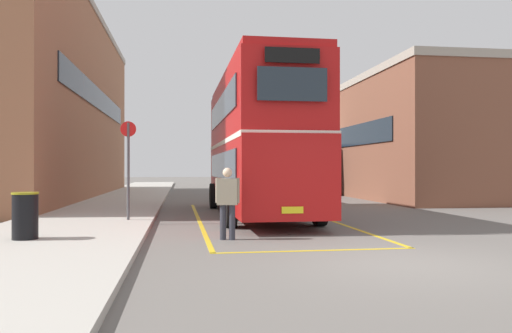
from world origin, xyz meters
The scene contains 10 objects.
ground_plane centered at (0.00, 14.40, 0.00)m, with size 135.60×135.60×0.00m, color #66605B.
sidewalk_left centered at (-6.50, 16.80, 0.07)m, with size 4.00×57.60×0.14m, color #B2ADA3.
brick_building_left centered at (-10.70, 20.19, 4.99)m, with size 5.32×24.64×9.98m.
depot_building_right centered at (9.71, 19.76, 3.24)m, with size 8.56×17.75×6.47m.
double_decker_bus centered at (-1.16, 8.89, 2.51)m, with size 2.85×10.81×4.75m.
single_deck_bus centered at (3.67, 24.95, 1.64)m, with size 3.25×9.77×3.02m.
pedestrian_boarding centered at (-2.66, 3.23, 0.93)m, with size 0.54×0.32×1.63m.
litter_bin centered at (-6.91, 2.93, 0.63)m, with size 0.55×0.55×0.98m.
bus_stop_sign centered at (-5.20, 6.68, 1.82)m, with size 0.44×0.12×2.81m.
bay_marking_yellow centered at (-1.15, 6.93, 0.00)m, with size 4.26×12.82×0.01m.
Camera 1 is at (-3.67, -8.31, 1.63)m, focal length 36.00 mm.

